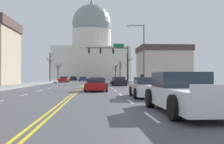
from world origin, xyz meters
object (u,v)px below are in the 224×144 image
Objects in this scene: sedan_near_00 at (117,81)px; sedan_near_04 at (148,88)px; pedestrian_01 at (141,78)px; pickup_truck_near_05 at (186,94)px; sedan_near_02 at (97,83)px; signal_gantry at (113,54)px; sedan_near_01 at (119,81)px; sedan_oncoming_01 at (83,79)px; bicycle_parked at (155,83)px; sedan_near_03 at (96,85)px; sedan_oncoming_02 at (73,79)px; street_lamp_right at (142,49)px; pedestrian_00 at (142,78)px; sedan_oncoming_00 at (64,80)px.

sedan_near_04 is at bearing -90.40° from sedan_near_00.
sedan_near_00 is at bearing 133.38° from pedestrian_01.
sedan_near_02 is at bearing 99.01° from pickup_truck_near_05.
signal_gantry is 11.71m from sedan_near_01.
signal_gantry is 9.81m from pedestrian_01.
sedan_oncoming_01 reaches higher than bicycle_parked.
sedan_near_03 is (-3.11, -23.41, -4.77)m from signal_gantry.
signal_gantry is at bearing 94.82° from sedan_near_00.
sedan_oncoming_02 reaches higher than sedan_oncoming_01.
sedan_oncoming_01 is 39.15m from bicycle_parked.
sedan_oncoming_02 reaches higher than sedan_near_03.
street_lamp_right reaches higher than signal_gantry.
sedan_near_01 is (0.16, -10.71, -4.73)m from signal_gantry.
signal_gantry is at bearing 103.67° from street_lamp_right.
sedan_near_03 is at bearing -104.41° from sedan_near_01.
street_lamp_right is 4.66× the size of bicycle_parked.
pedestrian_01 is at bearing 82.38° from pedestrian_00.
pedestrian_01 reaches higher than sedan_near_01.
sedan_near_00 is 7.94m from pedestrian_00.
signal_gantry is 1.77× the size of sedan_oncoming_00.
sedan_oncoming_00 is (-10.08, 9.63, -4.74)m from signal_gantry.
sedan_near_00 is 2.65× the size of pedestrian_00.
sedan_near_00 is at bearing 74.74° from sedan_near_02.
sedan_near_02 is at bearing 103.20° from sedan_near_04.
street_lamp_right reaches higher than sedan_near_02.
bicycle_parked is at bearing -61.98° from sedan_oncoming_00.
pedestrian_00 is 0.95× the size of bicycle_parked.
sedan_near_02 is 2.68× the size of pedestrian_00.
sedan_oncoming_02 is at bearing 109.31° from pedestrian_01.
sedan_near_02 is at bearing -145.30° from street_lamp_right.
sedan_near_01 is at bearing 163.21° from pedestrian_00.
sedan_near_03 is 0.96× the size of sedan_oncoming_02.
pedestrian_00 is (9.85, -32.69, 0.52)m from sedan_oncoming_01.
sedan_oncoming_00 is 2.53× the size of bicycle_parked.
sedan_near_03 is at bearing -136.34° from bicycle_parked.
sedan_oncoming_02 is (-6.83, 47.88, 0.01)m from sedan_near_02.
signal_gantry is at bearing -43.70° from sedan_oncoming_00.
sedan_near_03 is 2.67× the size of pedestrian_01.
sedan_oncoming_00 reaches higher than sedan_near_03.
pedestrian_00 is 1.03× the size of pedestrian_01.
sedan_near_03 is at bearing -85.59° from sedan_oncoming_01.
pickup_truck_near_05 is 1.26× the size of sedan_oncoming_00.
signal_gantry is 12.94m from street_lamp_right.
pedestrian_00 is (3.14, 18.88, 0.46)m from sedan_near_04.
pickup_truck_near_05 is at bearing -96.48° from street_lamp_right.
signal_gantry reaches higher than sedan_oncoming_02.
sedan_near_01 is at bearing 90.07° from sedan_near_04.
sedan_oncoming_00 is at bearing 118.02° from bicycle_parked.
pedestrian_00 reaches higher than pickup_truck_near_05.
sedan_near_01 is 19.83m from sedan_near_04.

